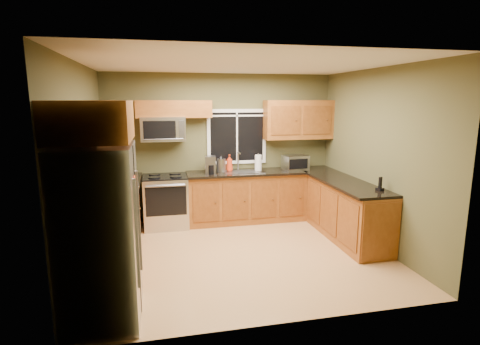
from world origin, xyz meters
name	(u,v)px	position (x,y,z in m)	size (l,w,h in m)	color
floor	(242,254)	(0.00, 0.00, 0.00)	(4.20, 4.20, 0.00)	tan
ceiling	(242,64)	(0.00, 0.00, 2.70)	(4.20, 4.20, 0.00)	white
back_wall	(221,148)	(0.00, 1.80, 1.35)	(4.20, 4.20, 0.00)	#4E4C2B
front_wall	(283,194)	(0.00, -1.80, 1.35)	(4.20, 4.20, 0.00)	#4E4C2B
left_wall	(83,169)	(-2.10, 0.00, 1.35)	(3.60, 3.60, 0.00)	#4E4C2B
right_wall	(376,158)	(2.10, 0.00, 1.35)	(3.60, 3.60, 0.00)	#4E4C2B
window	(237,137)	(0.30, 1.78, 1.55)	(1.12, 0.03, 1.02)	white
base_cabinets_left	(116,223)	(-1.80, 0.48, 0.45)	(0.60, 2.65, 0.90)	brown
countertop_left	(115,192)	(-1.78, 0.48, 0.92)	(0.65, 2.65, 0.04)	black
base_cabinets_back	(246,197)	(0.42, 1.50, 0.45)	(2.17, 0.60, 0.90)	brown
countertop_back	(247,173)	(0.42, 1.48, 0.92)	(2.17, 0.65, 0.04)	black
base_cabinets_peninsula	(339,207)	(1.80, 0.54, 0.45)	(0.60, 2.52, 0.90)	brown
countertop_peninsula	(339,180)	(1.78, 0.55, 0.92)	(0.65, 2.50, 0.04)	black
upper_cabinets_left	(99,127)	(-1.94, 0.48, 1.86)	(0.33, 2.65, 0.72)	brown
upper_cabinets_back_left	(174,109)	(-0.85, 1.64, 2.07)	(1.30, 0.33, 0.30)	brown
upper_cabinets_back_right	(298,120)	(1.45, 1.64, 1.86)	(1.30, 0.33, 0.72)	brown
upper_cabinet_over_fridge	(91,121)	(-1.74, -1.30, 2.03)	(0.72, 0.90, 0.38)	brown
refrigerator	(100,235)	(-1.74, -1.30, 0.90)	(0.74, 0.90, 1.80)	#B7B7BC
range	(166,201)	(-1.05, 1.47, 0.47)	(0.76, 0.69, 0.94)	#B7B7BC
microwave	(163,129)	(-1.05, 1.61, 1.73)	(0.76, 0.41, 0.42)	#B7B7BC
sink	(240,171)	(0.30, 1.49, 0.95)	(0.60, 0.42, 0.36)	slate
toaster_oven	(295,163)	(1.35, 1.46, 1.08)	(0.47, 0.39, 0.27)	#B7B7BC
coffee_maker	(211,165)	(-0.25, 1.44, 1.08)	(0.21, 0.27, 0.31)	slate
kettle	(221,165)	(-0.05, 1.52, 1.08)	(0.18, 0.18, 0.30)	#B7B7BC
paper_towel_roll	(258,163)	(0.65, 1.53, 1.09)	(0.14, 0.14, 0.32)	white
soap_bottle_a	(229,163)	(0.12, 1.59, 1.09)	(0.12, 0.12, 0.31)	red
soap_bottle_c	(209,166)	(-0.25, 1.70, 1.03)	(0.15, 0.15, 0.19)	white
cordless_phone	(380,186)	(1.97, -0.35, 1.00)	(0.11, 0.11, 0.20)	black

